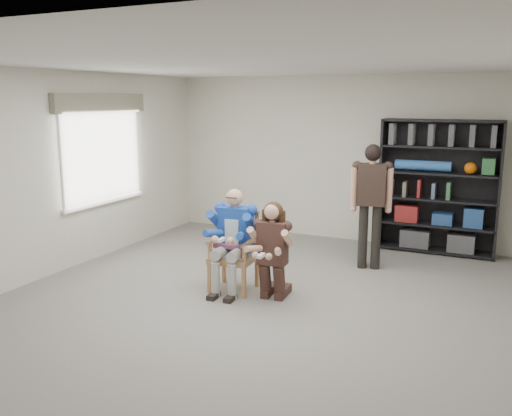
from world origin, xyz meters
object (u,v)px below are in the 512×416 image
at_px(seated_man, 233,240).
at_px(bookshelf, 438,187).
at_px(armchair, 233,252).
at_px(kneeling_woman, 272,252).
at_px(standing_man, 371,208).

xyz_separation_m(seated_man, bookshelf, (2.11, 2.91, 0.39)).
bearing_deg(seated_man, armchair, 0.00).
distance_m(kneeling_woman, standing_man, 1.94).
xyz_separation_m(armchair, seated_man, (0.00, 0.00, 0.15)).
bearing_deg(bookshelf, standing_man, -120.99).
bearing_deg(armchair, bookshelf, 50.12).
distance_m(armchair, kneeling_woman, 0.60).
bearing_deg(bookshelf, kneeling_woman, -116.85).
height_order(kneeling_woman, standing_man, standing_man).
bearing_deg(armchair, seated_man, 0.00).
xyz_separation_m(armchair, kneeling_woman, (0.58, -0.12, 0.10)).
xyz_separation_m(seated_man, kneeling_woman, (0.58, -0.12, -0.06)).
xyz_separation_m(bookshelf, standing_man, (-0.76, -1.27, -0.16)).
height_order(armchair, standing_man, standing_man).
bearing_deg(seated_man, bookshelf, 50.12).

